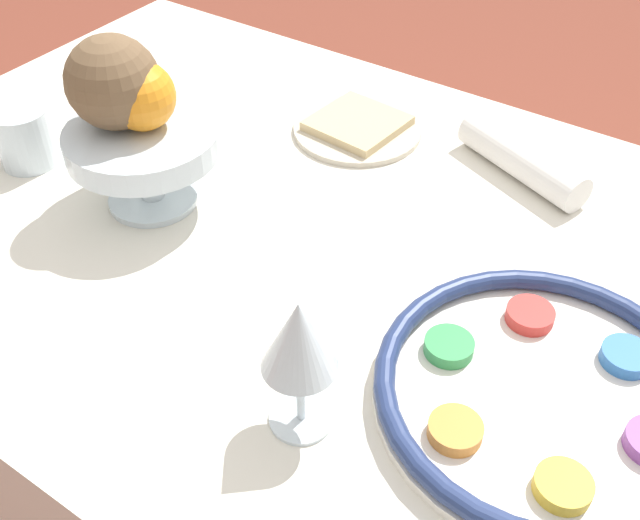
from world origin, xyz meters
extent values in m
cube|color=silver|center=(0.00, 0.00, 0.37)|extent=(1.45, 0.81, 0.74)
cylinder|color=silver|center=(-0.21, 0.08, 0.75)|extent=(0.31, 0.31, 0.01)
torus|color=navy|center=(-0.21, 0.08, 0.76)|extent=(0.31, 0.31, 0.02)
cylinder|color=#33934C|center=(-0.11, 0.08, 0.76)|extent=(0.05, 0.05, 0.01)
cylinder|color=orange|center=(-0.16, 0.17, 0.76)|extent=(0.05, 0.05, 0.01)
cylinder|color=gold|center=(-0.26, 0.17, 0.76)|extent=(0.05, 0.05, 0.01)
cylinder|color=#2D6BB7|center=(-0.26, 0.00, 0.76)|extent=(0.05, 0.05, 0.01)
cylinder|color=red|center=(-0.16, 0.00, 0.76)|extent=(0.05, 0.05, 0.01)
cylinder|color=silver|center=(-0.04, 0.22, 0.75)|extent=(0.06, 0.06, 0.00)
cylinder|color=silver|center=(-0.04, 0.22, 0.78)|extent=(0.01, 0.01, 0.07)
cone|color=silver|center=(-0.04, 0.22, 0.86)|extent=(0.07, 0.07, 0.07)
cylinder|color=silver|center=(0.30, 0.06, 0.75)|extent=(0.11, 0.11, 0.01)
cylinder|color=silver|center=(0.30, 0.06, 0.78)|extent=(0.03, 0.03, 0.06)
cylinder|color=silver|center=(0.30, 0.06, 0.83)|extent=(0.18, 0.18, 0.03)
sphere|color=orange|center=(0.30, 0.05, 0.89)|extent=(0.08, 0.08, 0.08)
sphere|color=brown|center=(0.33, 0.06, 0.90)|extent=(0.11, 0.11, 0.11)
cylinder|color=beige|center=(0.18, -0.22, 0.75)|extent=(0.18, 0.18, 0.01)
cube|color=#D1B784|center=(0.18, -0.22, 0.76)|extent=(0.12, 0.12, 0.01)
cylinder|color=white|center=(-0.05, -0.25, 0.77)|extent=(0.19, 0.11, 0.05)
cylinder|color=silver|center=(0.49, 0.09, 0.78)|extent=(0.07, 0.07, 0.08)
camera|label=1|loc=(-0.28, 0.55, 1.30)|focal=42.00mm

